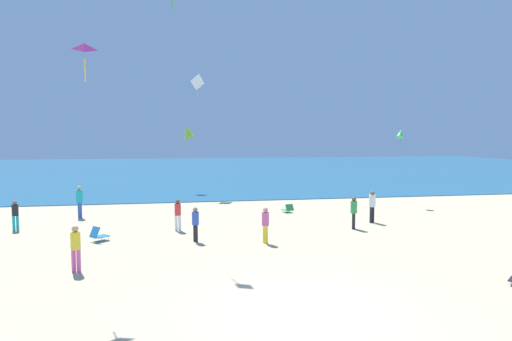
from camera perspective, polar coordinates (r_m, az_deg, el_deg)
ground_plane at (r=20.48m, az=-1.27°, el=-7.66°), size 120.00×120.00×0.00m
ocean_water at (r=58.16m, az=-6.76°, el=0.23°), size 120.00×60.00×0.05m
beach_chair_mid_beach at (r=24.24m, az=4.40°, el=-5.24°), size 0.66×0.76×0.51m
beach_chair_far_right at (r=18.75m, az=-20.69°, el=-8.16°), size 0.84×0.83×0.64m
person_0 at (r=17.17m, az=1.29°, el=-7.11°), size 0.37×0.37×1.48m
person_1 at (r=14.73m, az=-23.37°, el=-9.35°), size 0.37×0.37×1.52m
person_2 at (r=24.37m, az=-22.92°, el=-3.67°), size 0.38×0.38×1.74m
person_3 at (r=22.07m, az=15.55°, el=-4.46°), size 0.45×0.45×1.63m
person_4 at (r=17.59m, az=-8.26°, el=-6.94°), size 0.37×0.37×1.45m
person_5 at (r=20.34m, az=13.19°, el=-5.33°), size 0.41×0.41×1.52m
person_6 at (r=22.46m, az=-29.98°, el=-5.07°), size 0.38×0.38×1.41m
person_7 at (r=19.76m, az=-10.61°, el=-5.67°), size 0.30×0.30×1.47m
kite_magenta at (r=12.95m, az=-22.37°, el=15.31°), size 0.57×0.48×1.12m
kite_green at (r=28.31m, az=19.08°, el=4.79°), size 0.78×0.75×1.48m
kite_white at (r=32.01m, az=-7.96°, el=11.78°), size 1.05×0.61×1.69m
kite_lime at (r=33.29m, az=-9.27°, el=5.23°), size 1.11×0.92×1.86m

